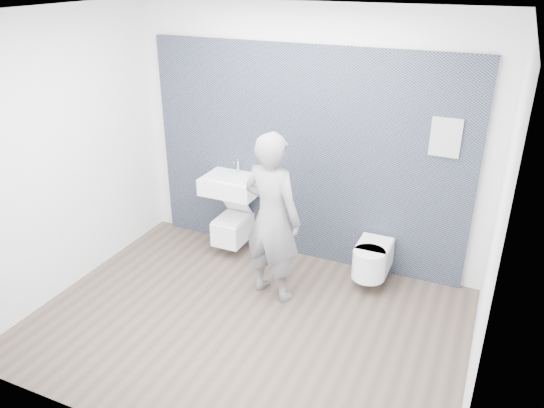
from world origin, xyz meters
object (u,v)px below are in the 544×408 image
at_px(toilet_square, 233,227).
at_px(washbasin, 231,184).
at_px(toilet_rounded, 372,259).
at_px(visitor, 272,218).

bearing_deg(toilet_square, washbasin, 90.00).
bearing_deg(washbasin, toilet_rounded, -2.05).
bearing_deg(toilet_rounded, toilet_square, 178.04).
distance_m(toilet_square, toilet_rounded, 1.68).
height_order(toilet_square, visitor, visitor).
distance_m(washbasin, toilet_square, 0.54).
bearing_deg(toilet_square, toilet_rounded, -1.96).
xyz_separation_m(toilet_rounded, visitor, (-0.89, -0.58, 0.57)).
height_order(toilet_square, toilet_rounded, toilet_square).
distance_m(washbasin, toilet_rounded, 1.76).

